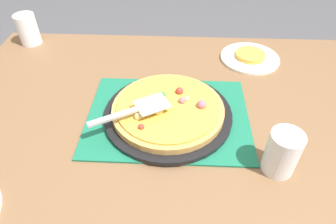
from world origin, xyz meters
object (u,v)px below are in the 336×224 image
Objects in this scene: pizza at (168,109)px; cup_far at (282,153)px; pizza_server at (136,109)px; cup_near at (28,29)px; served_slice_left at (250,55)px; pizza_pan at (168,114)px; plate_near_left at (250,58)px.

cup_far is (-0.28, 0.18, 0.03)m from pizza.
pizza_server reaches higher than pizza.
cup_near is at bearing -43.34° from pizza_server.
cup_far is (0.01, 0.51, 0.04)m from served_slice_left.
cup_near is (0.58, -0.42, 0.05)m from pizza_pan.
pizza_pan is at bearing 48.63° from plate_near_left.
cup_far is at bearing 160.89° from pizza_server.
pizza_pan is 0.45m from served_slice_left.
cup_near is at bearing -5.43° from plate_near_left.
pizza is at bearing 144.16° from cup_near.
served_slice_left is at bearing -131.35° from pizza.
pizza is 0.72m from cup_near.
cup_near is 1.00× the size of cup_far.
pizza_pan is 3.17× the size of cup_far.
pizza is 2.75× the size of cup_near.
pizza is at bearing 48.65° from served_slice_left.
pizza is at bearing -150.55° from pizza_server.
served_slice_left is at bearing -134.76° from pizza_server.
served_slice_left is 0.92× the size of cup_far.
pizza is 0.33m from cup_far.
cup_near reaches higher than pizza_pan.
cup_near is at bearing -34.56° from cup_far.
plate_near_left is at bearing 174.57° from cup_near.
pizza_pan is 3.17× the size of cup_near.
served_slice_left reaches higher than pizza_pan.
served_slice_left is 0.51m from cup_far.
cup_far is at bearing 145.44° from cup_near.
pizza_server is (0.09, 0.05, 0.04)m from pizza.
pizza_pan is at bearing 48.63° from served_slice_left.
pizza is (-0.00, 0.00, 0.02)m from pizza_pan.
served_slice_left reaches higher than plate_near_left.
cup_far is at bearing 88.67° from served_slice_left.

